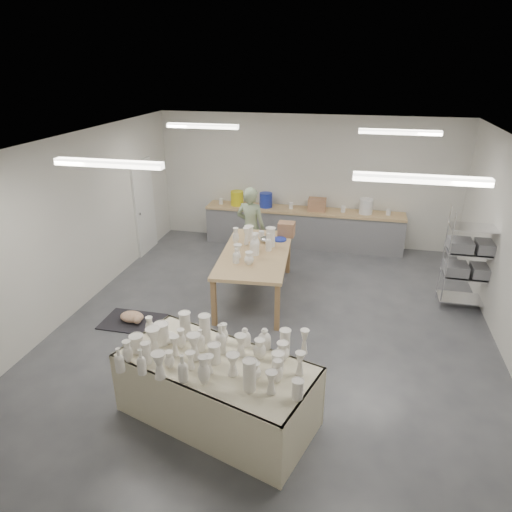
% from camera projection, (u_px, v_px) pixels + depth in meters
% --- Properties ---
extents(room, '(8.00, 8.02, 3.00)m').
position_uv_depth(room, '(270.00, 205.00, 6.93)').
color(room, '#424449').
rests_on(room, ground).
extents(back_counter, '(4.60, 0.60, 1.24)m').
position_uv_depth(back_counter, '(303.00, 226.00, 10.75)').
color(back_counter, tan).
rests_on(back_counter, ground).
extents(wire_shelf, '(0.88, 0.48, 1.80)m').
position_uv_depth(wire_shelf, '(471.00, 259.00, 7.89)').
color(wire_shelf, silver).
rests_on(wire_shelf, ground).
extents(drying_table, '(2.58, 1.82, 1.20)m').
position_uv_depth(drying_table, '(216.00, 386.00, 5.51)').
color(drying_table, olive).
rests_on(drying_table, ground).
extents(work_table, '(1.37, 2.46, 1.26)m').
position_uv_depth(work_table, '(258.00, 250.00, 8.35)').
color(work_table, tan).
rests_on(work_table, ground).
extents(rug, '(1.00, 0.70, 0.02)m').
position_uv_depth(rug, '(133.00, 321.00, 7.73)').
color(rug, black).
rests_on(rug, ground).
extents(cat, '(0.49, 0.42, 0.18)m').
position_uv_depth(cat, '(133.00, 317.00, 7.67)').
color(cat, white).
rests_on(cat, rug).
extents(potter, '(0.70, 0.53, 1.74)m').
position_uv_depth(potter, '(251.00, 228.00, 9.52)').
color(potter, gray).
rests_on(potter, ground).
extents(red_stool, '(0.35, 0.35, 0.32)m').
position_uv_depth(red_stool, '(254.00, 249.00, 9.99)').
color(red_stool, '#AD1818').
rests_on(red_stool, ground).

